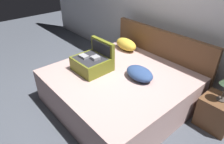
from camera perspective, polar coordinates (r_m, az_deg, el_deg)
The scene contains 8 objects.
ground_plane at distance 3.17m, azimuth -3.59°, elevation -11.71°, with size 12.00×12.00×0.00m, color #4C515B.
back_wall at distance 3.66m, azimuth 17.43°, elevation 16.31°, with size 8.00×0.10×2.60m, color silver.
bed at distance 3.20m, azimuth 1.94°, elevation -4.89°, with size 1.95×1.90×0.55m, color #BC9993.
headboard at distance 3.72m, azimuth 13.31°, elevation 4.07°, with size 1.99×0.08×1.02m, color brown.
hard_case_large at distance 3.12m, azimuth -5.57°, elevation 2.93°, with size 0.51×0.51×0.44m.
pillow_near_headboard at distance 3.81m, azimuth 4.03°, elevation 7.90°, with size 0.49×0.25×0.21m, color gold.
pillow_center_head at distance 2.95m, azimuth 7.86°, elevation -0.36°, with size 0.47×0.31×0.16m, color navy.
nightstand at distance 3.20m, azimuth 27.65°, elevation -10.23°, with size 0.44×0.40×0.46m, color brown.
Camera 1 is at (1.88, -1.37, 2.16)m, focal length 32.03 mm.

